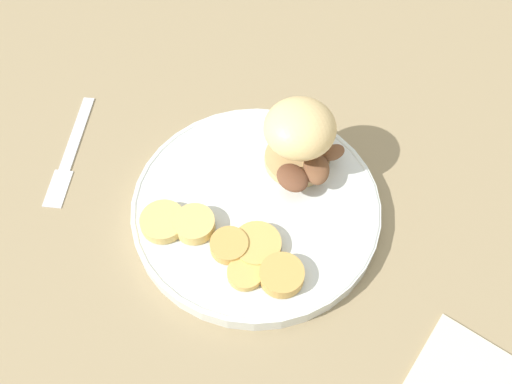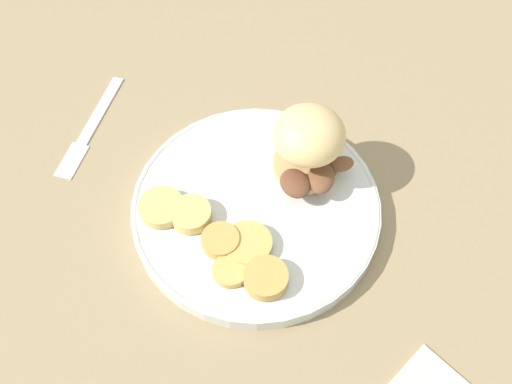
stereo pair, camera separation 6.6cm
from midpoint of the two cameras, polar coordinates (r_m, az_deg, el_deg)
The scene contains 10 objects.
ground_plane at distance 0.73m, azimuth -2.59°, elevation -2.24°, with size 4.00×4.00×0.00m, color #937F5B.
dinner_plate at distance 0.72m, azimuth -2.63°, elevation -1.72°, with size 0.30×0.30×0.02m.
sandwich at distance 0.70m, azimuth 1.58°, elevation 5.05°, with size 0.11×0.10×0.09m.
potato_round_0 at distance 0.68m, azimuth -5.37°, elevation -5.30°, with size 0.04×0.04×0.01m, color tan.
potato_round_1 at distance 0.66m, azimuth -3.91°, elevation -7.95°, with size 0.04×0.04×0.01m, color tan.
potato_round_2 at distance 0.68m, azimuth -2.71°, elevation -5.24°, with size 0.06×0.06×0.01m, color tan.
potato_round_3 at distance 0.66m, azimuth -0.42°, elevation -8.15°, with size 0.05×0.05×0.02m, color tan.
potato_round_4 at distance 0.69m, azimuth -8.61°, elevation -3.24°, with size 0.05×0.05×0.02m, color #DBB766.
potato_round_5 at distance 0.70m, azimuth -11.51°, elevation -3.00°, with size 0.05×0.05×0.01m, color #DBB766.
fork at distance 0.83m, azimuth -19.46°, elevation 3.52°, with size 0.18×0.04×0.00m.
Camera 1 is at (-0.37, -0.08, 0.63)m, focal length 42.00 mm.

